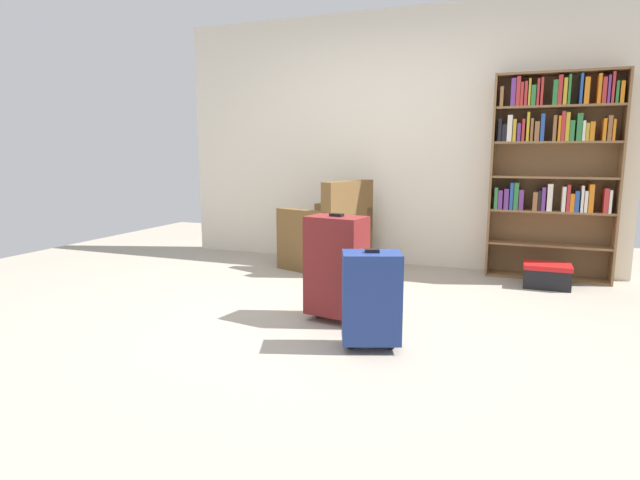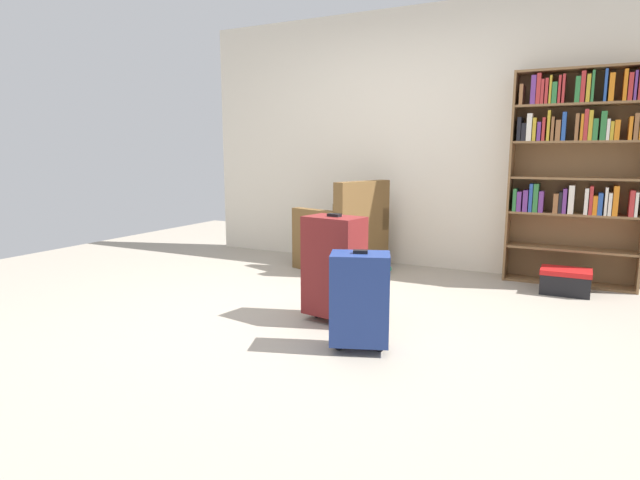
{
  "view_description": "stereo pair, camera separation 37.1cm",
  "coord_description": "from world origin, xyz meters",
  "px_view_note": "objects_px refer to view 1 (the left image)",
  "views": [
    {
      "loc": [
        1.33,
        -3.24,
        1.17
      ],
      "look_at": [
        0.0,
        0.17,
        0.55
      ],
      "focal_mm": 29.0,
      "sensor_mm": 36.0,
      "label": 1
    },
    {
      "loc": [
        1.67,
        -3.09,
        1.17
      ],
      "look_at": [
        0.0,
        0.17,
        0.55
      ],
      "focal_mm": 29.0,
      "sensor_mm": 36.0,
      "label": 2
    }
  ],
  "objects_px": {
    "suitcase_dark_red": "(336,266)",
    "suitcase_navy_blue": "(371,297)",
    "bookshelf": "(553,163)",
    "storage_box": "(547,275)",
    "armchair": "(328,237)",
    "mug": "(370,267)"
  },
  "relations": [
    {
      "from": "suitcase_navy_blue",
      "to": "bookshelf",
      "type": "bearing_deg",
      "value": 65.72
    },
    {
      "from": "suitcase_navy_blue",
      "to": "armchair",
      "type": "bearing_deg",
      "value": 116.99
    },
    {
      "from": "mug",
      "to": "suitcase_navy_blue",
      "type": "distance_m",
      "value": 2.05
    },
    {
      "from": "armchair",
      "to": "storage_box",
      "type": "height_order",
      "value": "armchair"
    },
    {
      "from": "armchair",
      "to": "suitcase_dark_red",
      "type": "xyz_separation_m",
      "value": [
        0.64,
        -1.56,
        0.08
      ]
    },
    {
      "from": "bookshelf",
      "to": "armchair",
      "type": "bearing_deg",
      "value": -170.64
    },
    {
      "from": "storage_box",
      "to": "armchair",
      "type": "bearing_deg",
      "value": 179.08
    },
    {
      "from": "armchair",
      "to": "suitcase_dark_red",
      "type": "height_order",
      "value": "armchair"
    },
    {
      "from": "armchair",
      "to": "suitcase_navy_blue",
      "type": "xyz_separation_m",
      "value": [
        1.01,
        -1.99,
        0.0
      ]
    },
    {
      "from": "storage_box",
      "to": "suitcase_dark_red",
      "type": "distance_m",
      "value": 2.11
    },
    {
      "from": "bookshelf",
      "to": "suitcase_navy_blue",
      "type": "height_order",
      "value": "bookshelf"
    },
    {
      "from": "bookshelf",
      "to": "suitcase_dark_red",
      "type": "distance_m",
      "value": 2.47
    },
    {
      "from": "storage_box",
      "to": "suitcase_dark_red",
      "type": "bearing_deg",
      "value": -133.01
    },
    {
      "from": "armchair",
      "to": "mug",
      "type": "xyz_separation_m",
      "value": [
        0.46,
        -0.03,
        -0.27
      ]
    },
    {
      "from": "storage_box",
      "to": "suitcase_navy_blue",
      "type": "xyz_separation_m",
      "value": [
        -1.05,
        -1.96,
        0.21
      ]
    },
    {
      "from": "armchair",
      "to": "storage_box",
      "type": "xyz_separation_m",
      "value": [
        2.07,
        -0.03,
        -0.21
      ]
    },
    {
      "from": "storage_box",
      "to": "suitcase_navy_blue",
      "type": "height_order",
      "value": "suitcase_navy_blue"
    },
    {
      "from": "armchair",
      "to": "mug",
      "type": "relative_size",
      "value": 7.5
    },
    {
      "from": "suitcase_dark_red",
      "to": "suitcase_navy_blue",
      "type": "height_order",
      "value": "suitcase_dark_red"
    },
    {
      "from": "mug",
      "to": "suitcase_navy_blue",
      "type": "xyz_separation_m",
      "value": [
        0.56,
        -1.96,
        0.27
      ]
    },
    {
      "from": "bookshelf",
      "to": "suitcase_navy_blue",
      "type": "distance_m",
      "value": 2.67
    },
    {
      "from": "bookshelf",
      "to": "storage_box",
      "type": "xyz_separation_m",
      "value": [
        0.0,
        -0.37,
        -0.97
      ]
    }
  ]
}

